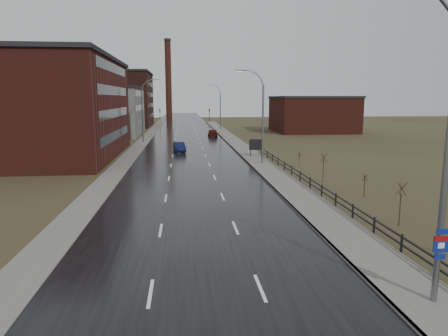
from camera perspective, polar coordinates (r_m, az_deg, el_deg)
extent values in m
cube|color=black|center=(72.00, -5.24, 3.54)|extent=(14.00, 300.00, 0.06)
cube|color=#595651|center=(48.16, 5.47, 0.44)|extent=(3.20, 180.00, 0.18)
cube|color=slate|center=(47.89, 3.68, 0.41)|extent=(0.16, 180.00, 0.18)
cube|color=#595651|center=(72.37, -11.75, 3.43)|extent=(2.40, 260.00, 0.12)
cube|color=#471914|center=(60.05, -25.78, 7.53)|extent=(22.00, 28.00, 13.00)
cube|color=black|center=(60.26, -26.27, 13.94)|extent=(22.44, 28.56, 0.50)
cube|color=black|center=(57.51, -15.14, 4.61)|extent=(0.06, 22.40, 1.20)
cube|color=black|center=(57.33, -15.27, 7.59)|extent=(0.06, 22.40, 1.20)
cube|color=black|center=(57.30, -15.41, 10.59)|extent=(0.06, 22.40, 1.20)
cube|color=black|center=(57.43, -15.55, 13.58)|extent=(0.06, 22.40, 1.20)
cube|color=slate|center=(91.23, -16.93, 7.63)|extent=(16.00, 20.00, 10.00)
cube|color=black|center=(91.21, -17.10, 10.92)|extent=(16.32, 20.40, 0.50)
cube|color=black|center=(90.16, -11.85, 6.55)|extent=(0.06, 16.00, 1.20)
cube|color=black|center=(90.04, -11.92, 8.46)|extent=(0.06, 16.00, 1.20)
cube|color=black|center=(90.03, -11.99, 10.36)|extent=(0.06, 16.00, 1.20)
cube|color=#331611|center=(121.59, -16.67, 9.29)|extent=(26.00, 24.00, 15.00)
cube|color=black|center=(121.80, -16.85, 12.94)|extent=(26.52, 24.48, 0.50)
cube|color=black|center=(120.01, -10.41, 7.39)|extent=(0.06, 19.20, 1.20)
cube|color=black|center=(119.92, -10.45, 8.82)|extent=(0.06, 19.20, 1.20)
cube|color=black|center=(119.91, -10.50, 10.25)|extent=(0.06, 19.20, 1.20)
cube|color=black|center=(119.97, -10.55, 11.69)|extent=(0.06, 19.20, 1.20)
cube|color=#471914|center=(98.69, 12.57, 7.38)|extent=(18.00, 16.00, 8.00)
cube|color=black|center=(98.61, 12.66, 9.85)|extent=(18.36, 16.32, 0.50)
cylinder|color=#331611|center=(161.79, -7.95, 12.32)|extent=(2.40, 2.40, 30.00)
cylinder|color=black|center=(163.17, -8.08, 17.70)|extent=(2.70, 2.70, 0.80)
cylinder|color=slate|center=(16.92, 29.04, -1.53)|extent=(0.24, 0.24, 10.00)
cylinder|color=slate|center=(16.56, 28.76, 20.20)|extent=(0.91, 0.14, 0.91)
cube|color=navy|center=(17.27, 28.72, -7.96)|extent=(0.45, 0.04, 0.22)
cube|color=navy|center=(17.42, 28.58, -9.53)|extent=(0.60, 0.04, 0.65)
cube|color=maroon|center=(17.35, 28.67, -8.82)|extent=(0.60, 0.04, 0.20)
cube|color=navy|center=(17.59, 28.45, -11.07)|extent=(0.45, 0.04, 0.22)
cube|color=silver|center=(17.42, 28.61, -9.71)|extent=(0.26, 0.02, 0.22)
cylinder|color=slate|center=(48.64, 5.56, 6.06)|extent=(0.24, 0.24, 9.50)
cylinder|color=slate|center=(48.53, 5.46, 12.15)|extent=(0.51, 0.14, 0.98)
cylinder|color=slate|center=(48.47, 4.91, 13.00)|extent=(0.81, 0.14, 0.81)
cylinder|color=slate|center=(48.38, 4.06, 13.58)|extent=(0.98, 0.14, 0.51)
cylinder|color=slate|center=(48.25, 3.05, 13.80)|extent=(1.01, 0.14, 0.14)
cube|color=slate|center=(48.14, 2.22, 13.76)|extent=(0.70, 0.28, 0.18)
cube|color=silver|center=(48.14, 2.22, 13.64)|extent=(0.50, 0.20, 0.04)
cylinder|color=slate|center=(73.97, -11.57, 7.22)|extent=(0.24, 0.24, 9.50)
cylinder|color=slate|center=(73.91, -11.58, 11.22)|extent=(0.51, 0.14, 0.98)
cylinder|color=slate|center=(73.89, -11.23, 11.78)|extent=(0.81, 0.14, 0.81)
cylinder|color=slate|center=(73.85, -10.68, 12.17)|extent=(0.98, 0.14, 0.51)
cylinder|color=slate|center=(73.79, -10.01, 12.33)|extent=(1.01, 0.14, 0.14)
cube|color=slate|center=(73.75, -9.47, 12.30)|extent=(0.70, 0.28, 0.18)
cube|color=silver|center=(73.74, -9.46, 12.23)|extent=(0.50, 0.20, 0.04)
cylinder|color=slate|center=(102.07, -0.52, 8.11)|extent=(0.24, 0.24, 9.50)
cylinder|color=slate|center=(102.02, -0.62, 11.01)|extent=(0.51, 0.14, 0.98)
cylinder|color=slate|center=(101.99, -0.89, 11.41)|extent=(0.81, 0.14, 0.81)
cylinder|color=slate|center=(101.94, -1.30, 11.68)|extent=(0.98, 0.14, 0.51)
cylinder|color=slate|center=(101.88, -1.78, 11.77)|extent=(1.01, 0.14, 0.14)
cube|color=slate|center=(101.83, -2.18, 11.74)|extent=(0.70, 0.28, 0.18)
cube|color=silver|center=(101.83, -2.18, 11.68)|extent=(0.50, 0.20, 0.04)
cube|color=black|center=(20.55, 28.26, -12.55)|extent=(0.10, 0.10, 1.10)
cube|color=black|center=(22.90, 24.02, -9.93)|extent=(0.10, 0.10, 1.10)
cube|color=black|center=(25.39, 20.65, -7.77)|extent=(0.10, 0.10, 1.10)
cube|color=black|center=(27.98, 17.91, -5.99)|extent=(0.10, 0.10, 1.10)
cube|color=black|center=(30.65, 15.66, -4.50)|extent=(0.10, 0.10, 1.10)
cube|color=black|center=(33.37, 13.78, -3.25)|extent=(0.10, 0.10, 1.10)
cube|color=black|center=(36.14, 12.19, -2.18)|extent=(0.10, 0.10, 1.10)
cube|color=black|center=(38.94, 10.83, -1.27)|extent=(0.10, 0.10, 1.10)
cube|color=black|center=(41.77, 9.65, -0.47)|extent=(0.10, 0.10, 1.10)
cube|color=black|center=(44.62, 8.63, 0.22)|extent=(0.10, 0.10, 1.10)
cube|color=black|center=(47.49, 7.72, 0.83)|extent=(0.10, 0.10, 1.10)
cube|color=black|center=(50.38, 6.92, 1.36)|extent=(0.10, 0.10, 1.10)
cube|color=black|center=(53.27, 6.21, 1.84)|extent=(0.10, 0.10, 1.10)
cube|color=black|center=(56.18, 5.57, 2.27)|extent=(0.10, 0.10, 1.10)
cube|color=black|center=(32.83, 14.10, -2.76)|extent=(0.08, 53.00, 0.10)
cube|color=black|center=(32.92, 14.07, -3.44)|extent=(0.08, 53.00, 0.10)
cylinder|color=#382D23|center=(27.65, 23.83, -5.47)|extent=(0.08, 0.08, 2.11)
cylinder|color=#382D23|center=(27.36, 24.12, -2.70)|extent=(0.04, 0.71, 0.83)
cylinder|color=#382D23|center=(27.39, 24.01, -2.68)|extent=(0.67, 0.26, 0.84)
cylinder|color=#382D23|center=(27.34, 23.93, -2.69)|extent=(0.40, 0.60, 0.85)
cylinder|color=#382D23|center=(27.29, 23.99, -2.72)|extent=(0.40, 0.60, 0.85)
cylinder|color=#382D23|center=(27.31, 24.11, -2.72)|extent=(0.67, 0.26, 0.84)
cylinder|color=#382D23|center=(34.56, 19.41, -2.79)|extent=(0.08, 0.08, 1.44)
cylinder|color=#382D23|center=(34.40, 19.57, -1.27)|extent=(0.04, 0.49, 0.57)
cylinder|color=#382D23|center=(34.42, 19.48, -1.26)|extent=(0.47, 0.19, 0.58)
cylinder|color=#382D23|center=(34.38, 19.41, -1.26)|extent=(0.28, 0.42, 0.59)
cylinder|color=#382D23|center=(34.33, 19.45, -1.28)|extent=(0.28, 0.42, 0.59)
cylinder|color=#382D23|center=(34.34, 19.55, -1.29)|extent=(0.47, 0.19, 0.58)
cylinder|color=#382D23|center=(39.42, 13.99, -0.52)|extent=(0.08, 0.08, 2.08)
cylinder|color=#382D23|center=(39.22, 14.14, 1.43)|extent=(0.04, 0.70, 0.82)
cylinder|color=#382D23|center=(39.25, 14.07, 1.44)|extent=(0.66, 0.26, 0.83)
cylinder|color=#382D23|center=(39.22, 14.00, 1.43)|extent=(0.39, 0.59, 0.84)
cylinder|color=#382D23|center=(39.16, 14.03, 1.42)|extent=(0.39, 0.59, 0.84)
cylinder|color=#382D23|center=(39.16, 14.12, 1.42)|extent=(0.66, 0.26, 0.83)
cylinder|color=#382D23|center=(48.14, 10.69, 0.96)|extent=(0.08, 0.08, 1.25)
cylinder|color=#382D23|center=(48.04, 10.78, 1.92)|extent=(0.04, 0.43, 0.50)
cylinder|color=#382D23|center=(48.07, 10.72, 1.92)|extent=(0.41, 0.17, 0.51)
cylinder|color=#382D23|center=(48.04, 10.66, 1.92)|extent=(0.25, 0.37, 0.52)
cylinder|color=#382D23|center=(47.98, 10.68, 1.91)|extent=(0.25, 0.37, 0.52)
cylinder|color=#382D23|center=(47.98, 10.75, 1.91)|extent=(0.41, 0.17, 0.51)
cube|color=black|center=(54.53, 3.84, 2.44)|extent=(0.10, 0.10, 1.80)
cube|color=black|center=(54.80, 5.37, 2.45)|extent=(0.10, 0.10, 1.80)
cube|color=silver|center=(54.51, 4.63, 3.35)|extent=(1.86, 0.08, 1.36)
cube|color=black|center=(54.46, 4.64, 3.35)|extent=(1.96, 0.04, 1.46)
cylinder|color=black|center=(131.86, -9.13, 7.47)|extent=(0.16, 0.16, 5.20)
imported|color=black|center=(131.79, -9.15, 8.40)|extent=(0.58, 2.73, 1.10)
sphere|color=#FF190C|center=(131.63, -9.16, 8.53)|extent=(0.18, 0.18, 0.18)
cylinder|color=black|center=(131.96, -2.11, 7.59)|extent=(0.16, 0.16, 5.20)
imported|color=black|center=(131.89, -2.12, 8.52)|extent=(0.58, 2.73, 1.10)
sphere|color=#FF190C|center=(131.74, -2.12, 8.65)|extent=(0.18, 0.18, 0.18)
imported|color=#0B143A|center=(60.36, -6.40, 2.95)|extent=(2.07, 4.53, 1.44)
imported|color=#45100B|center=(84.19, -1.63, 5.04)|extent=(2.08, 4.85, 1.63)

